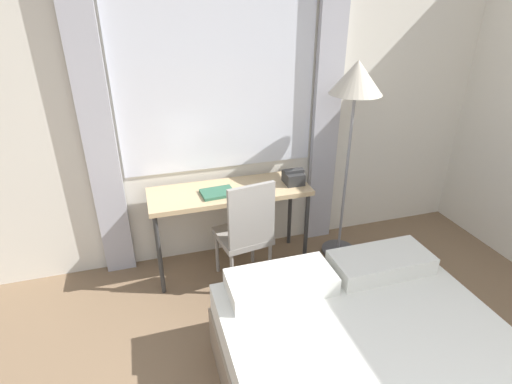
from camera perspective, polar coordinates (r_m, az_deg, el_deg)
wall_back_with_window at (r=3.41m, az=-2.98°, el=11.88°), size 5.63×0.13×2.70m
desk at (r=3.33m, az=-3.78°, el=-0.71°), size 1.33×0.47×0.76m
desk_chair at (r=3.20m, az=-1.41°, el=-5.42°), size 0.46×0.46×0.95m
standing_lamp at (r=3.34m, az=14.01°, el=13.85°), size 0.42×0.42×1.76m
telephone at (r=3.40m, az=5.37°, el=2.14°), size 0.18×0.17×0.12m
book at (r=3.23m, az=-5.51°, el=-0.08°), size 0.27×0.21×0.02m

